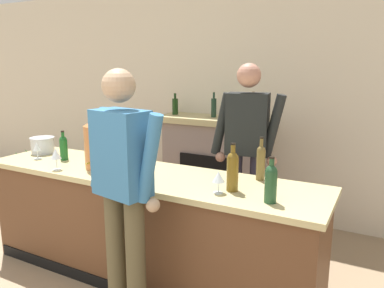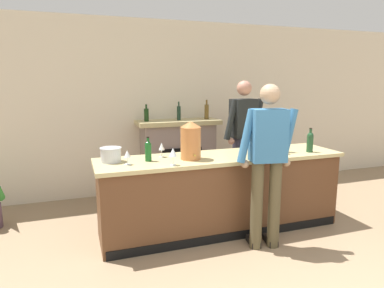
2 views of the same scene
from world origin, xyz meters
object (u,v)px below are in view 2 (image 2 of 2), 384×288
(wine_bottle_port_short, at_px, (276,136))
(wine_glass_mid_counter, at_px, (173,153))
(person_customer, at_px, (267,160))
(wine_bottle_riesling_slim, at_px, (285,140))
(person_bartender, at_px, (243,137))
(fireplace_stone, at_px, (178,156))
(ice_bucket_steel, at_px, (111,155))
(wine_bottle_burgundy_dark, at_px, (310,141))
(wine_glass_front_left, at_px, (162,147))
(wine_glass_front_right, at_px, (127,155))
(wine_glass_by_dispenser, at_px, (285,145))
(wine_bottle_cabernet_heavy, at_px, (148,150))
(copper_dispenser, at_px, (191,140))

(wine_bottle_port_short, bearing_deg, wine_glass_mid_counter, -161.49)
(person_customer, bearing_deg, wine_bottle_port_short, 52.35)
(wine_bottle_riesling_slim, bearing_deg, wine_glass_mid_counter, -172.53)
(person_bartender, bearing_deg, fireplace_stone, 130.45)
(ice_bucket_steel, bearing_deg, wine_bottle_riesling_slim, -4.79)
(person_customer, bearing_deg, wine_glass_mid_counter, 161.95)
(ice_bucket_steel, height_order, wine_bottle_riesling_slim, wine_bottle_riesling_slim)
(fireplace_stone, height_order, wine_bottle_burgundy_dark, fireplace_stone)
(wine_glass_front_left, bearing_deg, wine_bottle_riesling_slim, -8.53)
(fireplace_stone, xyz_separation_m, wine_glass_front_right, (-1.05, -1.63, 0.43))
(wine_glass_mid_counter, height_order, wine_glass_by_dispenser, wine_glass_mid_counter)
(ice_bucket_steel, xyz_separation_m, wine_bottle_cabernet_heavy, (0.39, -0.10, 0.04))
(person_customer, relative_size, wine_bottle_port_short, 5.30)
(wine_bottle_riesling_slim, bearing_deg, fireplace_stone, 119.03)
(wine_glass_front_right, bearing_deg, person_customer, -19.33)
(person_bartender, bearing_deg, wine_glass_by_dispenser, -82.72)
(wine_bottle_riesling_slim, bearing_deg, person_bartender, 102.80)
(person_customer, relative_size, copper_dispenser, 4.10)
(wine_bottle_cabernet_heavy, distance_m, wine_glass_by_dispenser, 1.65)
(wine_bottle_burgundy_dark, bearing_deg, fireplace_stone, 124.95)
(wine_bottle_burgundy_dark, relative_size, wine_bottle_riesling_slim, 0.89)
(wine_bottle_burgundy_dark, bearing_deg, wine_glass_by_dispenser, 179.08)
(fireplace_stone, relative_size, wine_bottle_port_short, 4.50)
(copper_dispenser, bearing_deg, wine_glass_front_left, 143.87)
(wine_bottle_burgundy_dark, xyz_separation_m, wine_bottle_cabernet_heavy, (-2.00, 0.18, -0.01))
(wine_bottle_riesling_slim, bearing_deg, wine_bottle_burgundy_dark, -18.15)
(wine_bottle_burgundy_dark, height_order, wine_bottle_cabernet_heavy, wine_bottle_burgundy_dark)
(ice_bucket_steel, xyz_separation_m, wine_bottle_burgundy_dark, (2.40, -0.27, 0.06))
(ice_bucket_steel, height_order, wine_glass_by_dispenser, ice_bucket_steel)
(wine_bottle_port_short, bearing_deg, wine_bottle_burgundy_dark, -64.64)
(fireplace_stone, distance_m, person_bartender, 1.18)
(ice_bucket_steel, relative_size, wine_glass_front_right, 1.48)
(fireplace_stone, relative_size, person_customer, 0.85)
(person_customer, bearing_deg, ice_bucket_steel, 156.21)
(wine_glass_mid_counter, bearing_deg, person_bartender, 36.02)
(fireplace_stone, relative_size, wine_bottle_cabernet_heavy, 5.52)
(copper_dispenser, height_order, wine_glass_front_left, copper_dispenser)
(wine_bottle_cabernet_heavy, bearing_deg, wine_bottle_burgundy_dark, -5.07)
(wine_bottle_port_short, bearing_deg, fireplace_stone, 127.80)
(person_customer, bearing_deg, wine_bottle_burgundy_dark, 25.37)
(fireplace_stone, height_order, wine_glass_front_left, fireplace_stone)
(person_bartender, relative_size, wine_bottle_burgundy_dark, 5.98)
(wine_glass_mid_counter, distance_m, wine_glass_by_dispenser, 1.44)
(ice_bucket_steel, distance_m, wine_glass_front_left, 0.59)
(person_bartender, xyz_separation_m, wine_bottle_burgundy_dark, (0.47, -0.87, 0.06))
(copper_dispenser, height_order, wine_bottle_cabernet_heavy, copper_dispenser)
(fireplace_stone, distance_m, wine_glass_front_right, 1.99)
(wine_bottle_cabernet_heavy, xyz_separation_m, wine_glass_front_left, (0.19, 0.15, -0.00))
(wine_bottle_riesling_slim, distance_m, wine_glass_by_dispenser, 0.12)
(person_customer, relative_size, ice_bucket_steel, 7.58)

